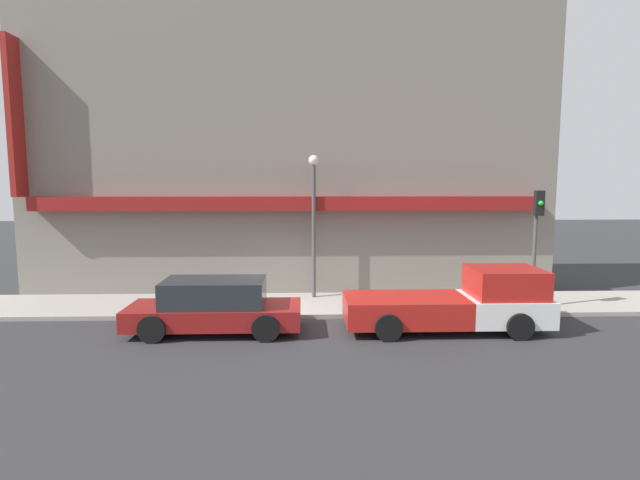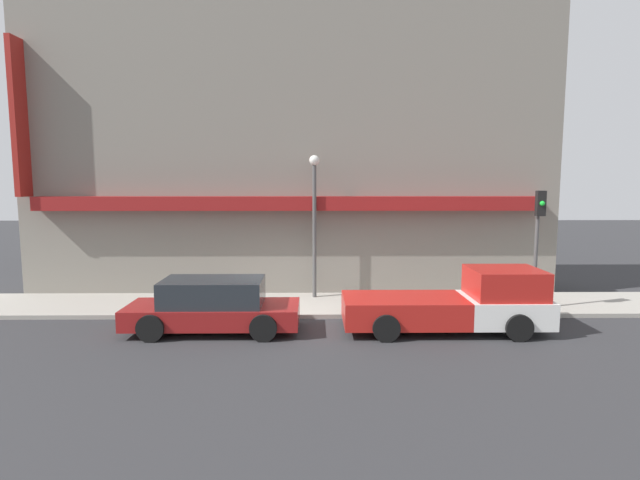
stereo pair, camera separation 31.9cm
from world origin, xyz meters
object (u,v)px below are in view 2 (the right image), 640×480
Objects in this scene: traffic_light at (538,229)px; street_lamp at (314,208)px; parked_car at (213,306)px; fire_hydrant at (243,300)px; pickup_truck at (458,304)px.

street_lamp is at bearing 165.60° from traffic_light.
traffic_light is (10.02, 1.87, 2.03)m from parked_car.
parked_car is 6.72× the size of fire_hydrant.
street_lamp is at bearing 138.63° from pickup_truck.
pickup_truck reaches higher than parked_car.
traffic_light is at bearing -14.40° from street_lamp.
parked_car is 0.96× the size of street_lamp.
pickup_truck is at bearing -42.04° from street_lamp.
fire_hydrant is 0.19× the size of traffic_light.
fire_hydrant is at bearing 165.16° from pickup_truck.
pickup_truck is 6.09m from street_lamp.
traffic_light reaches higher than fire_hydrant.
street_lamp is 1.31× the size of traffic_light.
pickup_truck reaches higher than fire_hydrant.
street_lamp reaches higher than traffic_light.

